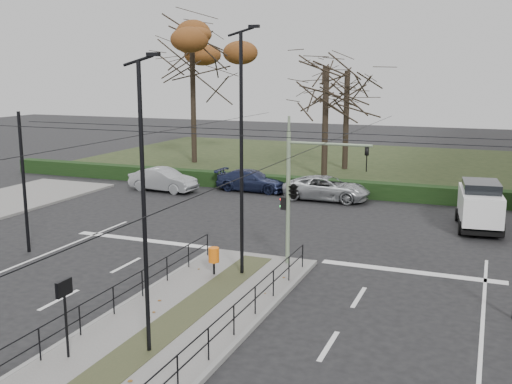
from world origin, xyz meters
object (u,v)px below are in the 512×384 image
litter_bin (214,255)px  parked_car_third (252,181)px  info_panel (64,297)px  streetlamp_median_far (242,152)px  streetlamp_median_near (144,207)px  parked_car_fourth (327,188)px  bare_tree_near (326,74)px  bare_tree_center (347,78)px  traffic_light (296,188)px  white_van (480,204)px  parked_car_second (163,180)px  rust_tree (192,49)px

litter_bin → parked_car_third: size_ratio=0.22×
info_panel → streetlamp_median_far: 8.61m
streetlamp_median_near → parked_car_fourth: streetlamp_median_near is taller
streetlamp_median_far → parked_car_third: size_ratio=1.92×
bare_tree_near → parked_car_third: bearing=-115.6°
bare_tree_center → litter_bin: bearing=-87.1°
parked_car_fourth → bare_tree_center: 13.28m
traffic_light → parked_car_third: 15.76m
streetlamp_median_near → bare_tree_center: (-2.47, 32.96, 2.97)m
white_van → streetlamp_median_near: bearing=-114.1°
streetlamp_median_far → bare_tree_near: bare_tree_near is taller
parked_car_third → bare_tree_near: (3.07, 6.41, 6.73)m
white_van → traffic_light: bearing=-126.2°
bare_tree_near → white_van: bearing=-45.6°
streetlamp_median_far → streetlamp_median_near: bearing=-88.7°
white_van → bare_tree_center: size_ratio=0.45×
info_panel → white_van: 21.12m
info_panel → parked_car_second: info_panel is taller
streetlamp_median_near → parked_car_third: bearing=105.2°
traffic_light → parked_car_third: traffic_light is taller
traffic_light → bare_tree_center: (-3.79, 24.30, 3.96)m
white_van → bare_tree_center: (-10.36, 15.33, 5.90)m
litter_bin → bare_tree_center: size_ratio=0.10×
parked_car_second → litter_bin: bearing=-138.5°
parked_car_second → bare_tree_center: size_ratio=0.45×
streetlamp_median_near → parked_car_fourth: 21.75m
rust_tree → bare_tree_near: rust_tree is taller
white_van → parked_car_second: bearing=172.4°
litter_bin → parked_car_fourth: bearing=89.0°
parked_car_second → bare_tree_center: bare_tree_center is taller
info_panel → litter_bin: bearing=84.4°
parked_car_third → white_van: (13.97, -4.73, 0.55)m
streetlamp_median_far → parked_car_second: bearing=130.0°
traffic_light → parked_car_second: bearing=137.8°
streetlamp_median_far → litter_bin: bearing=-152.9°
litter_bin → parked_car_fourth: (0.26, 15.13, -0.16)m
streetlamp_median_far → parked_car_fourth: bearing=92.7°
litter_bin → bare_tree_near: bearing=94.9°
litter_bin → bare_tree_near: size_ratio=0.10×
litter_bin → info_panel: info_panel is taller
streetlamp_median_far → rust_tree: rust_tree is taller
parked_car_fourth → litter_bin: bearing=178.8°
info_panel → rust_tree: size_ratio=0.17×
litter_bin → streetlamp_median_near: (1.10, -6.33, 3.29)m
streetlamp_median_near → parked_car_fourth: size_ratio=1.53×
parked_car_third → rust_tree: (-9.04, 9.31, 8.76)m
parked_car_second → traffic_light: bearing=-127.3°
traffic_light → info_panel: (-3.14, -9.78, -1.34)m
streetlamp_median_near → bare_tree_near: 29.11m
parked_car_second → bare_tree_center: bearing=-30.0°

